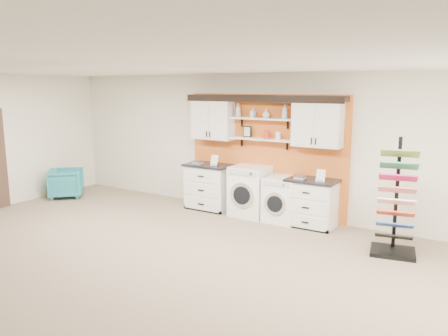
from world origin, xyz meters
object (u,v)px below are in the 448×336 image
Objects in this scene: base_cabinet_right at (312,203)px; dryer at (283,199)px; base_cabinet_left at (209,186)px; sample_rack at (395,219)px; washer at (250,191)px; armchair at (66,183)px.

dryer is at bearing -179.66° from base_cabinet_right.
base_cabinet_left reaches higher than base_cabinet_right.
dryer is 0.48× the size of sample_rack.
base_cabinet_right is at bearing 0.00° from base_cabinet_left.
washer is at bearing 180.00° from dryer.
sample_rack is (2.14, -0.63, 0.13)m from dryer.
base_cabinet_right is 1.23× the size of armchair.
base_cabinet_left is at bearing -117.22° from armchair.
washer is at bearing -179.85° from base_cabinet_right.
washer is at bearing 157.16° from sample_rack.
base_cabinet_left is 0.98× the size of washer.
base_cabinet_left is at bearing 179.89° from dryer.
base_cabinet_left is 1.33× the size of armchair.
base_cabinet_right is at bearing 147.63° from sample_rack.
dryer reaches higher than armchair.
dryer is (0.70, 0.00, -0.07)m from washer.
base_cabinet_left reaches higher than dryer.
dryer is at bearing -122.30° from armchair.
washer is 2.91m from sample_rack.
base_cabinet_left is 3.88m from sample_rack.
armchair is (-7.19, -0.31, -0.22)m from sample_rack.
dryer is (1.68, -0.00, -0.05)m from base_cabinet_left.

